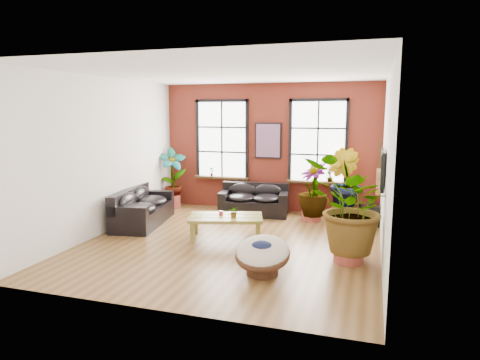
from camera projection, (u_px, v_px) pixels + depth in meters
The scene contains 19 objects.
room at pixel (233, 160), 8.87m from camera, with size 6.04×6.54×3.54m.
sofa_back at pixel (254, 201), 11.46m from camera, with size 1.90×1.10×0.83m.
sofa_left at pixel (141, 208), 10.48m from camera, with size 1.28×2.31×0.87m.
coffee_table at pixel (226, 219), 9.24m from camera, with size 1.75×1.30×0.60m.
papasan_chair at pixel (262, 254), 7.19m from camera, with size 0.96×0.97×0.70m.
poster at pixel (268, 141), 11.70m from camera, with size 0.74×0.06×0.98m.
tv_wall_unit at pixel (381, 172), 8.46m from camera, with size 0.13×1.86×1.20m.
media_box at pixel (372, 215), 10.40m from camera, with size 0.66×0.59×0.48m.
pot_back_left at pixel (172, 201), 12.33m from camera, with size 0.61×0.61×0.36m.
pot_back_right at pixel (342, 212), 10.91m from camera, with size 0.55×0.55×0.39m.
pot_right_wall at pixel (349, 251), 7.82m from camera, with size 0.67×0.67×0.40m.
pot_mid at pixel (311, 213), 10.85m from camera, with size 0.65×0.65×0.37m.
floor_plant_back_left at pixel (172, 175), 12.23m from camera, with size 0.83×0.56×1.58m, color #204612.
floor_plant_back_right at pixel (343, 181), 10.80m from camera, with size 0.92×0.74×1.68m, color #204612.
floor_plant_right_wall at pixel (350, 207), 7.68m from camera, with size 1.58×1.37×1.76m, color #204612.
floor_plant_mid at pixel (313, 189), 10.70m from camera, with size 0.75×0.75×1.33m, color #204612.
table_plant at pixel (234, 212), 9.07m from camera, with size 0.23×0.20×0.25m, color #204612.
sill_plant_left at pixel (211, 171), 12.28m from camera, with size 0.14×0.10×0.27m, color #204612.
sill_plant_right at pixel (330, 177), 11.29m from camera, with size 0.15×0.15×0.27m, color #204612.
Camera 1 is at (2.76, -8.24, 2.73)m, focal length 32.00 mm.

